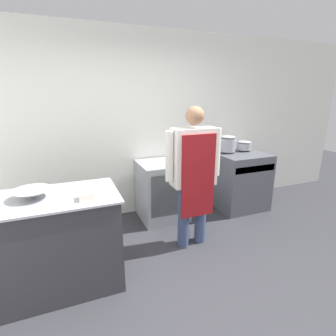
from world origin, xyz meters
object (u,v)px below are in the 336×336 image
object	(u,v)px
plastic_tub	(86,196)
stove	(239,180)
fridge_unit	(162,191)
mixing_bowl	(32,194)
stock_pot	(227,143)
sauce_pot	(244,145)
person_cook	(194,169)

from	to	relation	value
plastic_tub	stove	bearing A→B (deg)	23.93
fridge_unit	plastic_tub	bearing A→B (deg)	-134.54
fridge_unit	mixing_bowl	size ratio (longest dim) A/B	2.56
stove	fridge_unit	world-z (taller)	stove
plastic_tub	stock_pot	distance (m)	2.59
plastic_tub	sauce_pot	world-z (taller)	sauce_pot
person_cook	stock_pot	distance (m)	1.36
person_cook	sauce_pot	distance (m)	1.62
stove	sauce_pot	bearing A→B (deg)	40.45
plastic_tub	stock_pot	bearing A→B (deg)	28.17
fridge_unit	stock_pot	xyz separation A→B (m)	(1.13, 0.05, 0.62)
plastic_tub	sauce_pot	size ratio (longest dim) A/B	0.56
sauce_pot	stove	bearing A→B (deg)	-139.55
fridge_unit	plastic_tub	xyz separation A→B (m)	(-1.15, -1.17, 0.53)
fridge_unit	mixing_bowl	xyz separation A→B (m)	(-1.59, -0.97, 0.54)
stove	stock_pot	xyz separation A→B (m)	(-0.17, 0.13, 0.60)
stock_pot	mixing_bowl	bearing A→B (deg)	-159.39
stove	mixing_bowl	bearing A→B (deg)	-162.88
plastic_tub	mixing_bowl	bearing A→B (deg)	155.76
stove	stock_pot	distance (m)	0.64
fridge_unit	person_cook	distance (m)	0.98
stove	fridge_unit	xyz separation A→B (m)	(-1.30, 0.08, -0.02)
stove	sauce_pot	xyz separation A→B (m)	(0.15, 0.13, 0.54)
stove	sauce_pot	size ratio (longest dim) A/B	4.03
stove	person_cook	bearing A→B (deg)	-149.00
fridge_unit	stock_pot	world-z (taller)	stock_pot
stove	plastic_tub	size ratio (longest dim) A/B	7.20
person_cook	sauce_pot	bearing A→B (deg)	32.18
stove	plastic_tub	xyz separation A→B (m)	(-2.45, -1.09, 0.50)
stock_pot	stove	bearing A→B (deg)	-37.15
fridge_unit	mixing_bowl	distance (m)	1.94
stove	fridge_unit	bearing A→B (deg)	176.57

